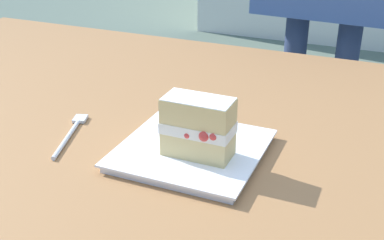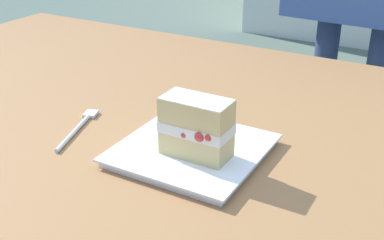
% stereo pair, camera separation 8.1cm
% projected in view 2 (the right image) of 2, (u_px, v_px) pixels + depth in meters
% --- Properties ---
extents(patio_table, '(1.59, 1.06, 0.77)m').
position_uv_depth(patio_table, '(138.00, 150.00, 1.03)').
color(patio_table, olive).
rests_on(patio_table, ground).
extents(dessert_plate, '(0.23, 0.23, 0.02)m').
position_uv_depth(dessert_plate, '(192.00, 150.00, 0.83)').
color(dessert_plate, white).
rests_on(dessert_plate, patio_table).
extents(cake_slice, '(0.11, 0.06, 0.10)m').
position_uv_depth(cake_slice, '(196.00, 127.00, 0.79)').
color(cake_slice, '#E0C17A').
rests_on(cake_slice, dessert_plate).
extents(dessert_fork, '(0.07, 0.17, 0.01)m').
position_uv_depth(dessert_fork, '(79.00, 126.00, 0.93)').
color(dessert_fork, silver).
rests_on(dessert_fork, patio_table).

